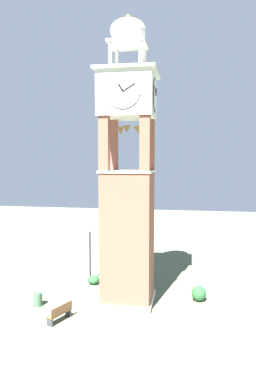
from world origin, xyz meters
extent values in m
plane|color=#5B664C|center=(0.00, 0.00, 0.00)|extent=(80.00, 80.00, 0.00)
cube|color=brown|center=(0.00, 0.00, 4.00)|extent=(2.89, 2.89, 8.01)
cube|color=beige|center=(0.00, 0.00, 0.17)|extent=(3.09, 3.09, 0.35)
cube|color=black|center=(0.00, -1.46, 1.15)|extent=(1.10, 0.04, 2.20)
cylinder|color=beige|center=(0.00, -1.46, 2.55)|extent=(1.10, 0.04, 1.10)
cube|color=brown|center=(-1.17, -1.17, 9.61)|extent=(0.56, 0.56, 3.20)
cube|color=brown|center=(1.17, -1.17, 9.61)|extent=(0.56, 0.56, 3.20)
cube|color=brown|center=(-1.17, 1.17, 9.61)|extent=(0.56, 0.56, 3.20)
cube|color=brown|center=(1.17, 1.17, 9.61)|extent=(0.56, 0.56, 3.20)
cube|color=beige|center=(0.00, 0.00, 8.07)|extent=(3.05, 3.05, 0.12)
cone|color=brown|center=(0.65, 0.04, 10.50)|extent=(0.48, 0.48, 0.40)
cone|color=brown|center=(-0.31, 0.57, 10.50)|extent=(0.60, 0.60, 0.49)
cone|color=brown|center=(-0.39, -0.52, 10.50)|extent=(0.45, 0.45, 0.45)
cube|color=beige|center=(0.00, 0.00, 12.46)|extent=(3.13, 3.13, 2.51)
cylinder|color=white|center=(0.00, -1.59, 12.46)|extent=(1.91, 0.05, 1.91)
torus|color=black|center=(0.00, -1.59, 12.46)|extent=(1.93, 0.06, 1.93)
cube|color=black|center=(-0.12, -1.65, 12.66)|extent=(0.32, 0.03, 0.45)
cube|color=black|center=(0.33, -1.65, 12.65)|extent=(0.69, 0.03, 0.44)
cylinder|color=white|center=(0.00, 1.59, 12.46)|extent=(1.91, 0.05, 1.91)
torus|color=black|center=(0.00, 1.59, 12.46)|extent=(1.93, 0.06, 1.93)
cube|color=black|center=(-0.12, 1.65, 12.66)|extent=(0.32, 0.03, 0.45)
cube|color=black|center=(0.33, 1.65, 12.65)|extent=(0.69, 0.03, 0.44)
cylinder|color=white|center=(-1.59, 0.00, 12.46)|extent=(0.05, 1.91, 1.91)
torus|color=black|center=(-1.59, 0.00, 12.46)|extent=(0.06, 1.93, 1.93)
cube|color=black|center=(-1.65, -0.12, 12.66)|extent=(0.03, 0.32, 0.45)
cube|color=black|center=(-1.65, 0.33, 12.65)|extent=(0.03, 0.69, 0.44)
cylinder|color=white|center=(1.59, 0.00, 12.46)|extent=(0.05, 1.91, 1.91)
torus|color=black|center=(1.59, 0.00, 12.46)|extent=(0.06, 1.93, 1.93)
cube|color=black|center=(1.65, -0.12, 12.66)|extent=(0.03, 0.32, 0.45)
cube|color=black|center=(1.65, 0.33, 12.65)|extent=(0.03, 0.69, 0.44)
cube|color=beige|center=(0.00, 0.00, 13.79)|extent=(3.49, 3.49, 0.16)
cylinder|color=beige|center=(-0.86, -0.86, 14.60)|extent=(0.22, 0.22, 1.45)
cylinder|color=beige|center=(0.86, -0.86, 14.60)|extent=(0.22, 0.22, 1.45)
cylinder|color=beige|center=(-0.86, 0.86, 14.60)|extent=(0.22, 0.22, 1.45)
cylinder|color=beige|center=(0.86, 0.86, 14.60)|extent=(0.22, 0.22, 1.45)
cube|color=beige|center=(0.00, 0.00, 15.38)|extent=(2.16, 2.16, 0.12)
ellipsoid|color=beige|center=(0.00, 0.00, 16.13)|extent=(2.08, 2.08, 1.38)
sphere|color=#B79338|center=(0.00, 0.00, 16.94)|extent=(0.24, 0.24, 0.24)
cube|color=brown|center=(3.21, -3.24, 0.45)|extent=(1.65, 1.02, 0.06)
cube|color=brown|center=(3.28, -3.07, 0.73)|extent=(1.50, 0.66, 0.44)
cube|color=#2D2D33|center=(3.87, -3.52, 0.21)|extent=(0.23, 0.40, 0.42)
cube|color=#2D2D33|center=(2.54, -2.96, 0.21)|extent=(0.23, 0.40, 0.42)
cylinder|color=black|center=(-3.34, -3.36, 1.77)|extent=(0.12, 0.12, 3.54)
sphere|color=silver|center=(-3.34, -3.36, 3.72)|extent=(0.36, 0.36, 0.36)
cylinder|color=#38513D|center=(1.51, -5.24, 0.40)|extent=(0.52, 0.52, 0.80)
ellipsoid|color=#234C28|center=(-0.91, 4.31, 0.47)|extent=(0.89, 0.89, 0.93)
ellipsoid|color=#234C28|center=(-2.66, -2.92, 0.31)|extent=(0.83, 0.83, 0.62)
ellipsoid|color=#234C28|center=(-3.25, -0.82, 0.45)|extent=(1.06, 1.06, 0.90)
camera|label=1|loc=(20.96, 3.64, 8.83)|focal=33.37mm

